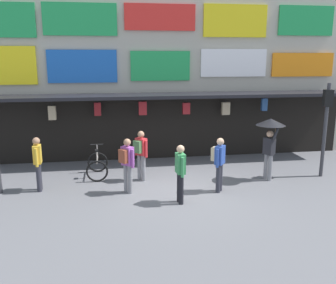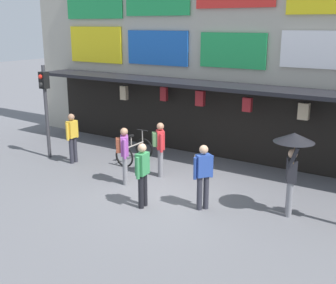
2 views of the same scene
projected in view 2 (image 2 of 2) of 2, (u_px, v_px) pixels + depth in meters
The scene contains 10 objects.
ground_plane at pixel (166, 196), 11.61m from camera, with size 80.00×80.00×0.00m, color slate.
shopfront at pixel (240, 41), 14.24m from camera, with size 18.00×2.60×8.00m.
traffic_light_near at pixel (45, 97), 14.43m from camera, with size 0.29×0.33×3.20m.
bicycle_parked at pixel (135, 151), 14.32m from camera, with size 0.73×1.17×1.05m.
pedestrian_in_blue at pixel (72, 135), 14.17m from camera, with size 0.24×0.53×1.68m.
pedestrian_in_purple at pixel (143, 172), 10.69m from camera, with size 0.25×0.53×1.68m.
pedestrian_in_white at pixel (124, 151), 12.26m from camera, with size 0.47×0.48×1.68m.
pedestrian_with_umbrella at pixel (293, 151), 10.04m from camera, with size 0.96×0.96×2.08m.
pedestrian_in_green at pixel (203, 172), 10.57m from camera, with size 0.47×0.48×1.68m.
pedestrian_in_yellow at pixel (160, 145), 12.89m from camera, with size 0.47×0.47×1.68m.
Camera 2 is at (5.92, -9.02, 4.53)m, focal length 45.67 mm.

